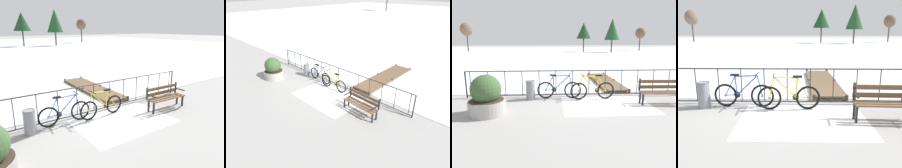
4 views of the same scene
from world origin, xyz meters
The scene contains 11 objects.
ground_plane centered at (0.00, 0.00, 0.00)m, with size 160.00×160.00×0.00m, color gray.
snow_patch centered at (0.76, -1.20, 0.00)m, with size 3.09×2.15×0.01m, color white.
railing_fence centered at (0.00, 0.00, 0.56)m, with size 9.06×0.06×1.07m.
bicycle_near_railing centered at (0.39, -0.45, 0.37)m, with size 1.71×0.52×0.97m.
bicycle_second centered at (-0.88, -0.26, 0.37)m, with size 1.71×0.52×0.97m.
park_bench centered at (2.76, -1.14, 0.51)m, with size 1.62×0.54×0.89m.
trash_bin centered at (-1.98, -0.34, 0.37)m, with size 0.35×0.35×0.73m.
wooden_dock centered at (1.65, 2.51, 0.12)m, with size 1.10×4.52×0.20m.
tree_far_west centered at (4.87, 31.11, 3.92)m, with size 2.70×2.70×5.40m.
tree_west_mid centered at (9.82, 29.55, 4.10)m, with size 2.69×2.69×6.01m.
tree_centre centered at (17.35, 34.73, 3.60)m, with size 2.02×2.02×4.75m.
Camera 1 is at (-3.17, -6.20, 2.98)m, focal length 33.60 mm.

